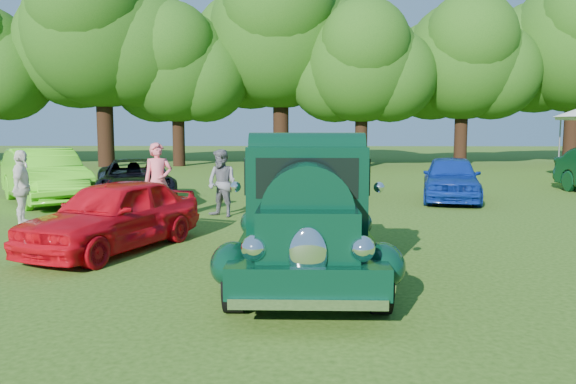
{
  "coord_description": "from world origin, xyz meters",
  "views": [
    {
      "loc": [
        1.4,
        -9.19,
        2.28
      ],
      "look_at": [
        1.12,
        1.03,
        1.1
      ],
      "focal_mm": 35.0,
      "sensor_mm": 36.0,
      "label": 1
    }
  ],
  "objects_px": {
    "back_car_lime": "(45,176)",
    "back_car_orange": "(322,177)",
    "hero_pickup": "(307,220)",
    "back_car_black": "(135,181)",
    "spectator_pink": "(158,182)",
    "back_car_blue": "(451,178)",
    "red_convertible": "(113,215)",
    "spectator_grey": "(222,183)",
    "spectator_white": "(22,188)"
  },
  "relations": [
    {
      "from": "back_car_lime",
      "to": "back_car_orange",
      "type": "relative_size",
      "value": 1.08
    },
    {
      "from": "hero_pickup",
      "to": "back_car_black",
      "type": "xyz_separation_m",
      "value": [
        -5.13,
        8.21,
        -0.21
      ]
    },
    {
      "from": "back_car_black",
      "to": "spectator_pink",
      "type": "xyz_separation_m",
      "value": [
        1.52,
        -3.07,
        0.29
      ]
    },
    {
      "from": "back_car_blue",
      "to": "spectator_pink",
      "type": "xyz_separation_m",
      "value": [
        -8.17,
        -3.9,
        0.25
      ]
    },
    {
      "from": "back_car_black",
      "to": "back_car_blue",
      "type": "bearing_deg",
      "value": -13.81
    },
    {
      "from": "hero_pickup",
      "to": "spectator_pink",
      "type": "relative_size",
      "value": 2.69
    },
    {
      "from": "red_convertible",
      "to": "spectator_grey",
      "type": "height_order",
      "value": "spectator_grey"
    },
    {
      "from": "back_car_lime",
      "to": "spectator_white",
      "type": "height_order",
      "value": "spectator_white"
    },
    {
      "from": "back_car_blue",
      "to": "spectator_pink",
      "type": "relative_size",
      "value": 2.17
    },
    {
      "from": "back_car_lime",
      "to": "spectator_pink",
      "type": "relative_size",
      "value": 2.61
    },
    {
      "from": "red_convertible",
      "to": "spectator_grey",
      "type": "relative_size",
      "value": 2.27
    },
    {
      "from": "back_car_black",
      "to": "back_car_lime",
      "type": "bearing_deg",
      "value": 161.37
    },
    {
      "from": "back_car_black",
      "to": "spectator_pink",
      "type": "bearing_deg",
      "value": -82.39
    },
    {
      "from": "hero_pickup",
      "to": "back_car_orange",
      "type": "xyz_separation_m",
      "value": [
        0.55,
        9.86,
        -0.2
      ]
    },
    {
      "from": "hero_pickup",
      "to": "spectator_white",
      "type": "xyz_separation_m",
      "value": [
        -6.55,
        4.23,
        0.01
      ]
    },
    {
      "from": "back_car_orange",
      "to": "spectator_pink",
      "type": "xyz_separation_m",
      "value": [
        -4.17,
        -4.72,
        0.28
      ]
    },
    {
      "from": "red_convertible",
      "to": "back_car_black",
      "type": "xyz_separation_m",
      "value": [
        -1.56,
        6.48,
        -0.01
      ]
    },
    {
      "from": "spectator_white",
      "to": "back_car_lime",
      "type": "bearing_deg",
      "value": 4.03
    },
    {
      "from": "back_car_lime",
      "to": "back_car_blue",
      "type": "relative_size",
      "value": 1.2
    },
    {
      "from": "spectator_grey",
      "to": "spectator_white",
      "type": "distance_m",
      "value": 4.67
    },
    {
      "from": "back_car_lime",
      "to": "back_car_orange",
      "type": "bearing_deg",
      "value": -25.5
    },
    {
      "from": "back_car_black",
      "to": "back_car_orange",
      "type": "distance_m",
      "value": 5.92
    },
    {
      "from": "back_car_blue",
      "to": "spectator_grey",
      "type": "xyz_separation_m",
      "value": [
        -6.68,
        -3.34,
        0.16
      ]
    },
    {
      "from": "spectator_grey",
      "to": "spectator_white",
      "type": "xyz_separation_m",
      "value": [
        -4.43,
        -1.47,
        0.02
      ]
    },
    {
      "from": "back_car_lime",
      "to": "back_car_blue",
      "type": "bearing_deg",
      "value": -32.75
    },
    {
      "from": "back_car_orange",
      "to": "spectator_pink",
      "type": "relative_size",
      "value": 2.43
    },
    {
      "from": "back_car_orange",
      "to": "spectator_grey",
      "type": "distance_m",
      "value": 4.95
    },
    {
      "from": "spectator_pink",
      "to": "spectator_grey",
      "type": "bearing_deg",
      "value": -3.44
    },
    {
      "from": "spectator_pink",
      "to": "hero_pickup",
      "type": "bearing_deg",
      "value": -78.96
    },
    {
      "from": "red_convertible",
      "to": "spectator_grey",
      "type": "bearing_deg",
      "value": 91.55
    },
    {
      "from": "back_car_blue",
      "to": "spectator_white",
      "type": "height_order",
      "value": "spectator_white"
    },
    {
      "from": "red_convertible",
      "to": "spectator_pink",
      "type": "distance_m",
      "value": 3.43
    },
    {
      "from": "red_convertible",
      "to": "spectator_pink",
      "type": "bearing_deg",
      "value": 112.25
    },
    {
      "from": "back_car_orange",
      "to": "spectator_white",
      "type": "relative_size",
      "value": 2.63
    },
    {
      "from": "back_car_lime",
      "to": "spectator_pink",
      "type": "distance_m",
      "value": 5.24
    },
    {
      "from": "spectator_pink",
      "to": "back_car_lime",
      "type": "bearing_deg",
      "value": 120.18
    },
    {
      "from": "hero_pickup",
      "to": "spectator_pink",
      "type": "xyz_separation_m",
      "value": [
        -3.61,
        5.14,
        0.08
      ]
    },
    {
      "from": "hero_pickup",
      "to": "red_convertible",
      "type": "bearing_deg",
      "value": 154.18
    },
    {
      "from": "hero_pickup",
      "to": "spectator_pink",
      "type": "height_order",
      "value": "hero_pickup"
    },
    {
      "from": "back_car_lime",
      "to": "back_car_orange",
      "type": "distance_m",
      "value": 8.58
    },
    {
      "from": "red_convertible",
      "to": "back_car_lime",
      "type": "height_order",
      "value": "back_car_lime"
    },
    {
      "from": "hero_pickup",
      "to": "spectator_grey",
      "type": "bearing_deg",
      "value": 110.41
    },
    {
      "from": "back_car_black",
      "to": "spectator_white",
      "type": "xyz_separation_m",
      "value": [
        -1.42,
        -3.98,
        0.22
      ]
    },
    {
      "from": "back_car_blue",
      "to": "hero_pickup",
      "type": "bearing_deg",
      "value": -104.4
    },
    {
      "from": "back_car_lime",
      "to": "spectator_grey",
      "type": "bearing_deg",
      "value": -60.18
    },
    {
      "from": "back_car_black",
      "to": "spectator_grey",
      "type": "xyz_separation_m",
      "value": [
        3.01,
        -2.51,
        0.2
      ]
    },
    {
      "from": "back_car_orange",
      "to": "spectator_pink",
      "type": "bearing_deg",
      "value": -121.07
    },
    {
      "from": "back_car_blue",
      "to": "spectator_grey",
      "type": "height_order",
      "value": "spectator_grey"
    },
    {
      "from": "back_car_black",
      "to": "back_car_orange",
      "type": "relative_size",
      "value": 1.03
    },
    {
      "from": "back_car_black",
      "to": "spectator_white",
      "type": "distance_m",
      "value": 4.23
    }
  ]
}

